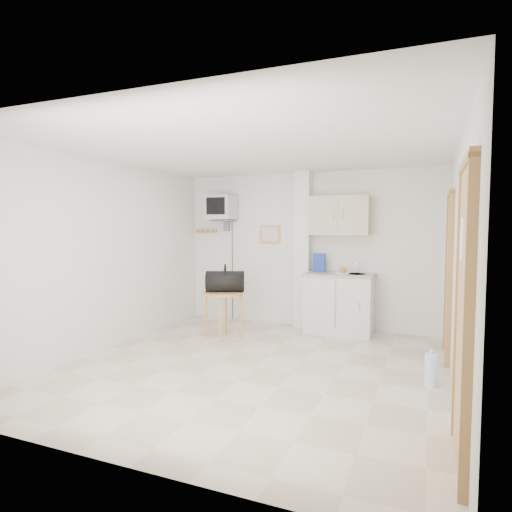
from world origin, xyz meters
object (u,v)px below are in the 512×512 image
at_px(crt_television, 221,208).
at_px(round_table, 223,299).
at_px(duffel_bag, 225,281).
at_px(water_bottle, 431,370).

distance_m(crt_television, round_table, 1.75).
distance_m(round_table, duffel_bag, 0.26).
bearing_deg(water_bottle, duffel_bag, 160.88).
bearing_deg(water_bottle, round_table, 161.79).
distance_m(duffel_bag, water_bottle, 3.06).
height_order(crt_television, water_bottle, crt_television).
xyz_separation_m(crt_television, duffel_bag, (0.52, -0.93, -1.11)).
relative_size(crt_television, duffel_bag, 3.40).
height_order(round_table, water_bottle, round_table).
xyz_separation_m(duffel_bag, water_bottle, (2.82, -0.98, -0.66)).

